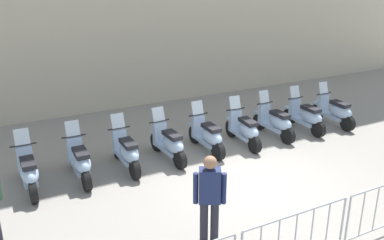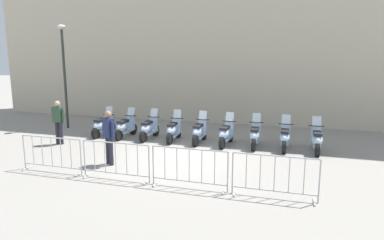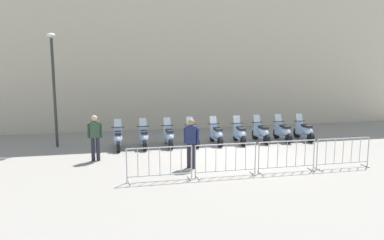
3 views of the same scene
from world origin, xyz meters
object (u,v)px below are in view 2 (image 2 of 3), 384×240
Objects in this scene: officer_near_row_end at (109,134)px; street_lamp at (64,66)px; motorcycle_8 at (317,140)px; motorcycle_5 at (226,134)px; motorcycle_7 at (285,138)px; motorcycle_2 at (149,129)px; motorcycle_3 at (174,130)px; motorcycle_6 at (255,136)px; barrier_segment_1 at (116,161)px; barrier_segment_0 at (52,155)px; officer_mid_plaza at (58,120)px; motorcycle_1 at (125,127)px; barrier_segment_2 at (189,169)px; barrier_segment_3 at (274,177)px; motorcycle_4 at (199,132)px; motorcycle_0 at (103,126)px.

street_lamp is at bearing 129.61° from officer_near_row_end.
officer_near_row_end reaches higher than motorcycle_8.
motorcycle_5 is 0.99× the size of motorcycle_7.
motorcycle_8 is (6.52, -1.06, 0.00)m from motorcycle_2.
motorcycle_3 is 3.64m from officer_near_row_end.
motorcycle_6 is 1.00× the size of officer_near_row_end.
officer_near_row_end reaches higher than barrier_segment_1.
officer_mid_plaza reaches higher than barrier_segment_0.
barrier_segment_1 is at bearing -72.83° from motorcycle_1.
officer_mid_plaza is at bearing 146.99° from barrier_segment_2.
street_lamp is (-7.88, 2.33, 2.59)m from motorcycle_5.
barrier_segment_0 is (-2.77, -4.27, 0.07)m from motorcycle_3.
officer_mid_plaza is at bearing -178.61° from motorcycle_8.
street_lamp is at bearing 142.33° from barrier_segment_3.
officer_mid_plaza reaches higher than barrier_segment_3.
motorcycle_4 and motorcycle_7 have the same top height.
street_lamp is at bearing 159.20° from motorcycle_2.
barrier_segment_0 is at bearing 171.35° from barrier_segment_1.
motorcycle_1 is 0.85× the size of barrier_segment_1.
motorcycle_4 is at bearing -8.50° from motorcycle_0.
officer_near_row_end is at bearing -127.80° from motorcycle_4.
motorcycle_4 is 5.63m from barrier_segment_0.
motorcycle_1 is 0.85× the size of barrier_segment_3.
motorcycle_7 is at bearing 168.95° from motorcycle_8.
motorcycle_3 is 4.40m from motorcycle_7.
motorcycle_5 is 6.26m from barrier_segment_0.
barrier_segment_0 is at bearing -64.51° from street_lamp.
motorcycle_3 is 1.00× the size of motorcycle_4.
street_lamp is (-5.06, 6.52, 2.52)m from barrier_segment_1.
motorcycle_5 is 0.85× the size of barrier_segment_1.
motorcycle_2 is 1.01× the size of motorcycle_5.
motorcycle_5 is at bearing 6.34° from officer_mid_plaza.
motorcycle_7 is 0.85× the size of barrier_segment_2.
barrier_segment_2 is 0.41× the size of street_lamp.
motorcycle_6 is 0.35× the size of street_lamp.
motorcycle_1 is at bearing 172.03° from motorcycle_2.
motorcycle_1 is 3.30m from motorcycle_4.
motorcycle_0 is at bearing 171.52° from motorcycle_6.
motorcycle_1 is 1.10m from motorcycle_2.
officer_near_row_end and officer_mid_plaza have the same top height.
motorcycle_1 reaches higher than barrier_segment_2.
motorcycle_8 is (7.61, -1.21, 0.00)m from motorcycle_1.
motorcycle_2 is 5.59m from street_lamp.
motorcycle_8 is 1.00× the size of officer_near_row_end.
barrier_segment_1 is 1.00× the size of barrier_segment_2.
motorcycle_6 is 0.85× the size of barrier_segment_3.
officer_near_row_end is (-2.81, 1.58, 0.46)m from barrier_segment_2.
motorcycle_8 is 7.13m from barrier_segment_1.
barrier_segment_1 is at bearing -142.05° from motorcycle_7.
motorcycle_2 is at bearing -8.26° from motorcycle_0.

